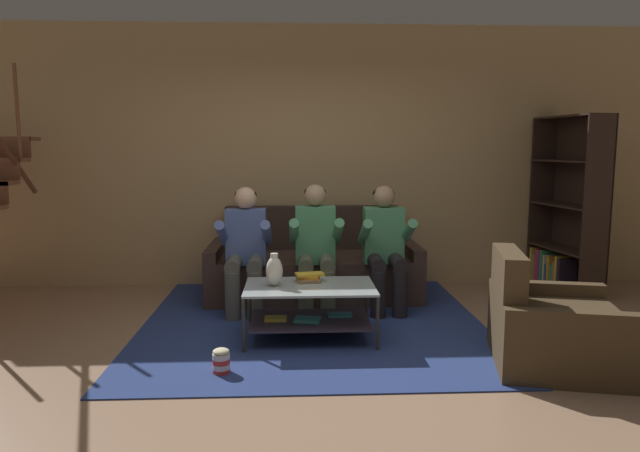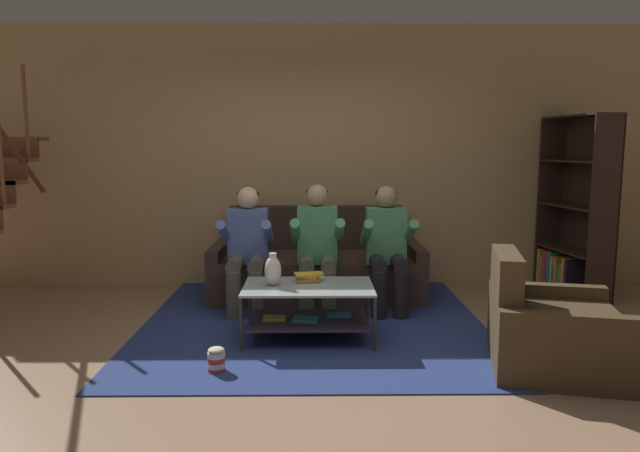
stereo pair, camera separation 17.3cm
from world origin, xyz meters
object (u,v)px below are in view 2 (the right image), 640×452
at_px(person_seated_left, 247,244).
at_px(bookshelf, 574,228).
at_px(armchair, 549,331).
at_px(person_seated_right, 387,243).
at_px(person_seated_middle, 317,243).
at_px(couch, 317,268).
at_px(vase, 273,270).
at_px(coffee_table, 308,304).
at_px(popcorn_tub, 216,360).
at_px(book_stack, 308,278).

bearing_deg(person_seated_left, bookshelf, 10.84).
bearing_deg(armchair, person_seated_left, 147.49).
bearing_deg(person_seated_right, person_seated_middle, 179.88).
bearing_deg(couch, bookshelf, 1.49).
height_order(bookshelf, armchair, bookshelf).
bearing_deg(person_seated_middle, vase, -114.58).
distance_m(coffee_table, popcorn_tub, 0.97).
bearing_deg(book_stack, person_seated_left, 130.98).
xyz_separation_m(person_seated_middle, book_stack, (-0.08, -0.67, -0.18)).
bearing_deg(armchair, popcorn_tub, -178.68).
relative_size(vase, armchair, 0.25).
distance_m(armchair, popcorn_tub, 2.36).
bearing_deg(bookshelf, armchair, -117.81).
bearing_deg(person_seated_right, person_seated_left, -179.97).
xyz_separation_m(bookshelf, armchair, (-1.12, -2.12, -0.44)).
relative_size(person_seated_left, book_stack, 4.68).
bearing_deg(person_seated_middle, popcorn_tub, -115.23).
xyz_separation_m(coffee_table, bookshelf, (2.83, 1.47, 0.41)).
relative_size(couch, bookshelf, 1.14).
height_order(armchair, popcorn_tub, armchair).
distance_m(vase, bookshelf, 3.44).
relative_size(person_seated_right, bookshelf, 0.63).
height_order(vase, bookshelf, bookshelf).
height_order(person_seated_left, vase, person_seated_left).
distance_m(bookshelf, armchair, 2.43).
bearing_deg(person_seated_right, book_stack, -138.00).
height_order(couch, bookshelf, bookshelf).
distance_m(person_seated_middle, bookshelf, 2.83).
distance_m(person_seated_right, book_stack, 1.02).
height_order(coffee_table, popcorn_tub, coffee_table).
bearing_deg(person_seated_left, popcorn_tub, -91.96).
bearing_deg(popcorn_tub, person_seated_left, 88.04).
height_order(couch, person_seated_middle, person_seated_middle).
distance_m(person_seated_left, person_seated_middle, 0.66).
bearing_deg(couch, coffee_table, -93.36).
xyz_separation_m(person_seated_left, bookshelf, (3.41, 0.65, 0.06)).
relative_size(book_stack, popcorn_tub, 1.39).
distance_m(person_seated_right, popcorn_tub, 2.13).
bearing_deg(book_stack, bookshelf, 25.08).
distance_m(coffee_table, vase, 0.40).
distance_m(couch, bookshelf, 2.78).
height_order(person_seated_left, book_stack, person_seated_left).
distance_m(person_seated_middle, book_stack, 0.70).
distance_m(person_seated_right, armchair, 1.80).
distance_m(couch, person_seated_left, 0.95).
height_order(person_seated_middle, coffee_table, person_seated_middle).
bearing_deg(person_seated_middle, bookshelf, 13.33).
bearing_deg(coffee_table, couch, 86.64).
bearing_deg(person_seated_left, person_seated_middle, 0.19).
bearing_deg(coffee_table, vase, 177.52).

